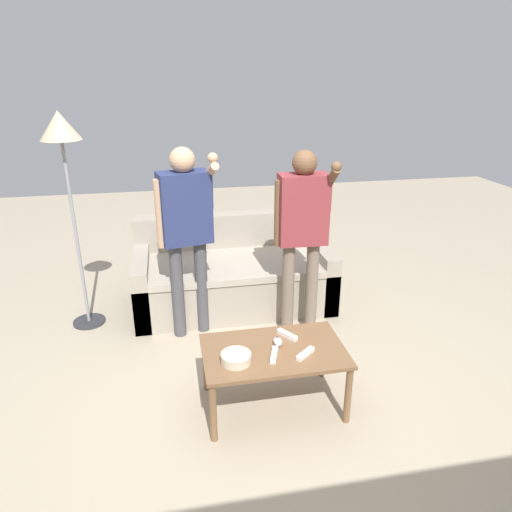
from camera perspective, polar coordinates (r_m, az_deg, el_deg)
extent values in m
plane|color=tan|center=(3.51, -0.33, -15.20)|extent=(12.00, 12.00, 0.00)
cube|color=#9E9384|center=(4.47, -2.83, -3.46)|extent=(1.82, 0.92, 0.41)
cube|color=#AA9F8F|center=(4.31, -2.74, -1.07)|extent=(1.54, 0.80, 0.06)
cube|color=#9E9384|center=(4.65, -3.57, 2.91)|extent=(1.82, 0.18, 0.39)
cube|color=#9E9384|center=(4.41, -13.75, -3.33)|extent=(0.14, 0.92, 0.56)
cube|color=#9E9384|center=(4.61, 7.55, -1.70)|extent=(0.14, 0.92, 0.56)
cube|color=brown|center=(3.06, 2.21, -11.62)|extent=(0.92, 0.56, 0.03)
cylinder|color=brown|center=(2.94, -5.28, -18.64)|extent=(0.04, 0.04, 0.41)
cylinder|color=brown|center=(3.11, 11.25, -16.44)|extent=(0.04, 0.04, 0.41)
cylinder|color=brown|center=(3.34, -6.20, -13.13)|extent=(0.04, 0.04, 0.41)
cylinder|color=brown|center=(3.49, 8.21, -11.54)|extent=(0.04, 0.04, 0.41)
cylinder|color=beige|center=(2.93, -2.48, -12.41)|extent=(0.19, 0.19, 0.06)
ellipsoid|color=white|center=(3.09, 2.68, -10.46)|extent=(0.06, 0.09, 0.05)
cylinder|color=#4C4C51|center=(3.09, 2.64, -9.92)|extent=(0.02, 0.02, 0.01)
cylinder|color=#2D2D33|center=(4.47, -19.80, -7.58)|extent=(0.28, 0.28, 0.02)
cylinder|color=gray|center=(4.16, -21.20, 2.17)|extent=(0.03, 0.03, 1.59)
cone|color=#C1AD89|center=(3.97, -23.03, 14.57)|extent=(0.31, 0.31, 0.22)
cylinder|color=#47474C|center=(3.90, -9.61, -4.24)|extent=(0.10, 0.10, 0.83)
cylinder|color=#47474C|center=(3.95, -6.70, -3.74)|extent=(0.10, 0.10, 0.83)
cube|color=navy|center=(3.68, -8.73, 5.86)|extent=(0.43, 0.29, 0.57)
sphere|color=tan|center=(3.59, -9.07, 11.58)|extent=(0.20, 0.20, 0.20)
cylinder|color=tan|center=(3.64, -11.69, 5.07)|extent=(0.07, 0.07, 0.54)
cylinder|color=navy|center=(3.70, -5.86, 7.85)|extent=(0.07, 0.07, 0.27)
cylinder|color=tan|center=(3.60, -5.63, 10.25)|extent=(0.12, 0.27, 0.19)
sphere|color=tan|center=(3.52, -5.35, 11.92)|extent=(0.08, 0.08, 0.08)
cylinder|color=#756656|center=(3.91, 3.95, -4.06)|extent=(0.10, 0.10, 0.82)
cylinder|color=#756656|center=(3.96, 6.84, -3.83)|extent=(0.10, 0.10, 0.82)
cube|color=brown|center=(3.68, 5.78, 5.72)|extent=(0.39, 0.21, 0.56)
sphere|color=brown|center=(3.60, 6.01, 11.35)|extent=(0.19, 0.19, 0.19)
cylinder|color=brown|center=(3.65, 2.81, 5.23)|extent=(0.07, 0.07, 0.53)
cylinder|color=brown|center=(3.71, 8.76, 7.41)|extent=(0.07, 0.07, 0.26)
cylinder|color=brown|center=(3.59, 9.32, 9.45)|extent=(0.07, 0.25, 0.22)
sphere|color=brown|center=(3.50, 9.86, 10.76)|extent=(0.08, 0.08, 0.08)
cube|color=white|center=(2.98, 2.25, -12.03)|extent=(0.09, 0.16, 0.03)
cylinder|color=silver|center=(3.00, 2.31, -11.46)|extent=(0.01, 0.01, 0.00)
cube|color=silver|center=(2.93, 2.15, -12.28)|extent=(0.02, 0.02, 0.00)
cube|color=white|center=(3.19, 3.85, -9.63)|extent=(0.12, 0.15, 0.03)
cylinder|color=silver|center=(3.19, 3.47, -9.18)|extent=(0.01, 0.01, 0.00)
cube|color=silver|center=(3.15, 4.51, -9.69)|extent=(0.02, 0.02, 0.00)
cube|color=white|center=(3.01, 6.09, -11.85)|extent=(0.15, 0.13, 0.03)
cylinder|color=silver|center=(3.02, 6.41, -11.34)|extent=(0.01, 0.01, 0.00)
cube|color=silver|center=(2.96, 5.57, -11.98)|extent=(0.02, 0.02, 0.00)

